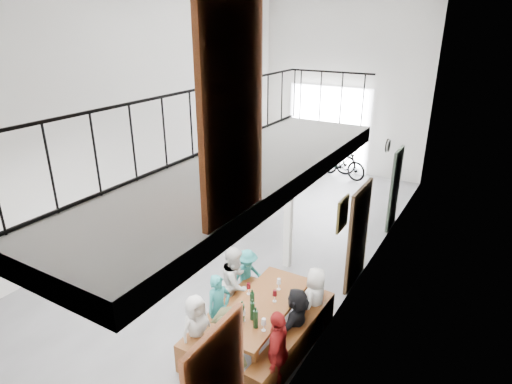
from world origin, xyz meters
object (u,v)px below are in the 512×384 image
Objects in this scene: side_bench at (211,184)px; host_standing at (226,372)px; serving_counter at (299,153)px; tasting_table at (263,308)px; bicycle_near at (327,158)px; oak_barrel at (272,153)px; bench_inner at (224,322)px.

host_standing reaches higher than side_bench.
host_standing reaches higher than serving_counter.
host_standing is at bearing -78.62° from tasting_table.
bicycle_near reaches higher than tasting_table.
host_standing is at bearing -64.41° from oak_barrel.
host_standing reaches higher than tasting_table.
serving_counter is at bearing 71.32° from side_bench.
tasting_table is 0.82m from bench_inner.
tasting_table reaches higher than bench_inner.
oak_barrel is 1.00m from serving_counter.
bench_inner is 8.51m from bicycle_near.
tasting_table is 9.07m from serving_counter.
oak_barrel is 10.71m from host_standing.
bench_inner is 8.93m from serving_counter.
oak_barrel is at bearing -170.54° from serving_counter.
bicycle_near is (2.28, 3.41, 0.25)m from side_bench.
host_standing reaches higher than bench_inner.
side_bench is at bearing -94.24° from oak_barrel.
side_bench is (-4.54, 4.86, -0.45)m from tasting_table.
bench_inner is 2.52× the size of oak_barrel.
tasting_table is at bearing 6.72° from bench_inner.
bicycle_near is at bearing -13.60° from serving_counter.
serving_counter reaches higher than oak_barrel.
bench_inner is 1.11× the size of serving_counter.
oak_barrel is (-4.29, 8.18, -0.29)m from tasting_table.
host_standing is (4.62, -9.65, 0.45)m from oak_barrel.
bicycle_near is (2.04, 0.09, 0.10)m from oak_barrel.
serving_counter is (-2.67, 8.52, 0.26)m from bench_inner.
side_bench is 2.21× the size of oak_barrel.
host_standing is (1.00, -1.38, 0.62)m from bench_inner.
bench_inner is 6.29m from side_bench.
side_bench is at bearing 132.50° from bicycle_near.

